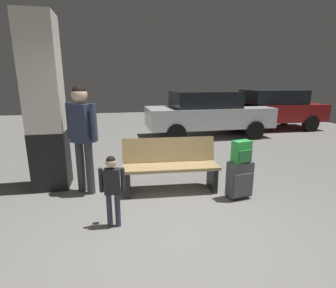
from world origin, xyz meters
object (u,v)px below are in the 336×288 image
at_px(parked_car_near, 207,113).
at_px(backpack_bright, 242,152).
at_px(adult, 82,128).
at_px(suitcase, 240,179).
at_px(structural_pillar, 45,106).
at_px(bench, 170,165).
at_px(child, 112,184).
at_px(parked_car_side, 269,108).

bearing_deg(parked_car_near, backpack_bright, -104.23).
height_order(backpack_bright, adult, adult).
xyz_separation_m(suitcase, backpack_bright, (0.00, -0.00, 0.45)).
distance_m(suitcase, parked_car_near, 4.81).
bearing_deg(structural_pillar, suitcase, -20.71).
bearing_deg(parked_car_near, bench, -118.06).
xyz_separation_m(child, parked_car_near, (3.14, 5.06, 0.22)).
xyz_separation_m(suitcase, parked_car_near, (1.18, 4.64, 0.48)).
distance_m(bench, backpack_bright, 1.19).
relative_size(suitcase, parked_car_side, 0.15).
bearing_deg(bench, parked_car_side, 44.13).
xyz_separation_m(structural_pillar, suitcase, (3.01, -1.14, -1.10)).
distance_m(bench, parked_car_side, 7.02).
relative_size(bench, suitcase, 2.71).
bearing_deg(parked_car_side, adult, -143.98).
relative_size(adult, parked_car_side, 0.43).
height_order(backpack_bright, parked_car_side, parked_car_side).
bearing_deg(bench, adult, 171.76).
xyz_separation_m(bench, adult, (-1.40, 0.20, 0.65)).
relative_size(bench, parked_car_near, 0.40).
relative_size(bench, child, 1.73).
relative_size(bench, parked_car_side, 0.40).
xyz_separation_m(structural_pillar, adult, (0.60, -0.39, -0.33)).
xyz_separation_m(suitcase, parked_car_side, (4.02, 5.42, 0.48)).
distance_m(backpack_bright, parked_car_near, 4.79).
relative_size(structural_pillar, suitcase, 4.75).
bearing_deg(suitcase, adult, 162.79).
relative_size(suitcase, adult, 0.34).
distance_m(structural_pillar, child, 2.05).
distance_m(adult, parked_car_side, 7.96).
xyz_separation_m(structural_pillar, bench, (2.00, -0.59, -0.98)).
bearing_deg(structural_pillar, bench, -16.54).
bearing_deg(backpack_bright, adult, 162.79).
height_order(child, adult, adult).
height_order(bench, parked_car_near, parked_car_near).
bearing_deg(structural_pillar, adult, -33.07).
xyz_separation_m(bench, suitcase, (1.01, -0.54, -0.12)).
bearing_deg(child, bench, 44.99).
distance_m(parked_car_side, parked_car_near, 2.95).
bearing_deg(adult, child, -69.12).
xyz_separation_m(bench, parked_car_near, (2.19, 4.10, 0.36)).
bearing_deg(suitcase, parked_car_side, 53.43).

